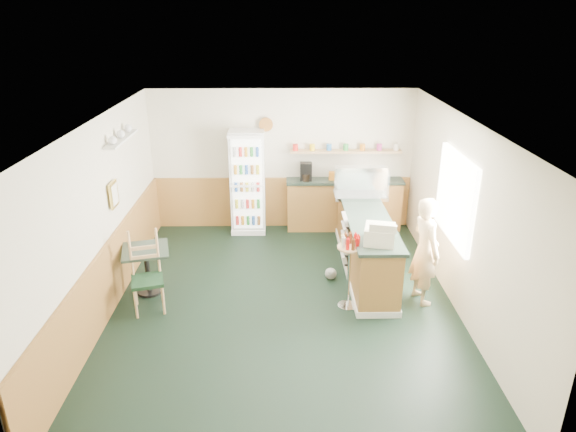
{
  "coord_description": "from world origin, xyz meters",
  "views": [
    {
      "loc": [
        -0.02,
        -6.54,
        4.05
      ],
      "look_at": [
        0.08,
        0.6,
        1.16
      ],
      "focal_mm": 32.0,
      "sensor_mm": 36.0,
      "label": 1
    }
  ],
  "objects_px": {
    "display_case": "(361,183)",
    "cafe_table": "(147,262)",
    "condiment_stand": "(350,259)",
    "drinks_fridge": "(248,182)",
    "shopkeeper": "(425,251)",
    "cafe_chair": "(148,268)",
    "cash_register": "(380,235)"
  },
  "relations": [
    {
      "from": "condiment_stand",
      "to": "drinks_fridge",
      "type": "bearing_deg",
      "value": 119.55
    },
    {
      "from": "drinks_fridge",
      "to": "display_case",
      "type": "distance_m",
      "value": 2.23
    },
    {
      "from": "cash_register",
      "to": "cafe_chair",
      "type": "height_order",
      "value": "cash_register"
    },
    {
      "from": "display_case",
      "to": "cafe_table",
      "type": "bearing_deg",
      "value": -156.87
    },
    {
      "from": "display_case",
      "to": "shopkeeper",
      "type": "xyz_separation_m",
      "value": [
        0.7,
        -1.73,
        -0.45
      ]
    },
    {
      "from": "condiment_stand",
      "to": "cafe_chair",
      "type": "xyz_separation_m",
      "value": [
        -2.87,
        0.05,
        -0.15
      ]
    },
    {
      "from": "cafe_table",
      "to": "cafe_chair",
      "type": "bearing_deg",
      "value": -72.49
    },
    {
      "from": "drinks_fridge",
      "to": "display_case",
      "type": "bearing_deg",
      "value": -24.69
    },
    {
      "from": "shopkeeper",
      "to": "cafe_table",
      "type": "distance_m",
      "value": 4.12
    },
    {
      "from": "drinks_fridge",
      "to": "cash_register",
      "type": "xyz_separation_m",
      "value": [
        2.01,
        -2.78,
        0.14
      ]
    },
    {
      "from": "cash_register",
      "to": "shopkeeper",
      "type": "bearing_deg",
      "value": 23.1
    },
    {
      "from": "drinks_fridge",
      "to": "cafe_table",
      "type": "xyz_separation_m",
      "value": [
        -1.39,
        -2.38,
        -0.47
      ]
    },
    {
      "from": "display_case",
      "to": "cafe_table",
      "type": "distance_m",
      "value": 3.77
    },
    {
      "from": "drinks_fridge",
      "to": "cash_register",
      "type": "distance_m",
      "value": 3.43
    },
    {
      "from": "cash_register",
      "to": "cafe_chair",
      "type": "xyz_separation_m",
      "value": [
        -3.28,
        0.01,
        -0.52
      ]
    },
    {
      "from": "shopkeeper",
      "to": "cafe_table",
      "type": "relative_size",
      "value": 2.02
    },
    {
      "from": "cafe_table",
      "to": "condiment_stand",
      "type": "bearing_deg",
      "value": -8.46
    },
    {
      "from": "cafe_table",
      "to": "display_case",
      "type": "bearing_deg",
      "value": 23.13
    },
    {
      "from": "condiment_stand",
      "to": "shopkeeper",
      "type": "bearing_deg",
      "value": 8.55
    },
    {
      "from": "cafe_table",
      "to": "cafe_chair",
      "type": "relative_size",
      "value": 0.68
    },
    {
      "from": "display_case",
      "to": "cafe_table",
      "type": "xyz_separation_m",
      "value": [
        -3.4,
        -1.45,
        -0.75
      ]
    },
    {
      "from": "cafe_chair",
      "to": "drinks_fridge",
      "type": "bearing_deg",
      "value": 49.82
    },
    {
      "from": "cash_register",
      "to": "condiment_stand",
      "type": "bearing_deg",
      "value": -160.93
    },
    {
      "from": "shopkeeper",
      "to": "cafe_table",
      "type": "bearing_deg",
      "value": 71.5
    },
    {
      "from": "display_case",
      "to": "shopkeeper",
      "type": "distance_m",
      "value": 1.92
    },
    {
      "from": "display_case",
      "to": "drinks_fridge",
      "type": "bearing_deg",
      "value": 155.31
    },
    {
      "from": "display_case",
      "to": "cash_register",
      "type": "xyz_separation_m",
      "value": [
        0.0,
        -1.85,
        -0.14
      ]
    },
    {
      "from": "shopkeeper",
      "to": "condiment_stand",
      "type": "relative_size",
      "value": 1.44
    },
    {
      "from": "condiment_stand",
      "to": "cafe_table",
      "type": "bearing_deg",
      "value": 171.54
    },
    {
      "from": "cash_register",
      "to": "drinks_fridge",
      "type": "bearing_deg",
      "value": 138.95
    },
    {
      "from": "display_case",
      "to": "shopkeeper",
      "type": "bearing_deg",
      "value": -67.97
    },
    {
      "from": "condiment_stand",
      "to": "cafe_table",
      "type": "relative_size",
      "value": 1.4
    }
  ]
}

